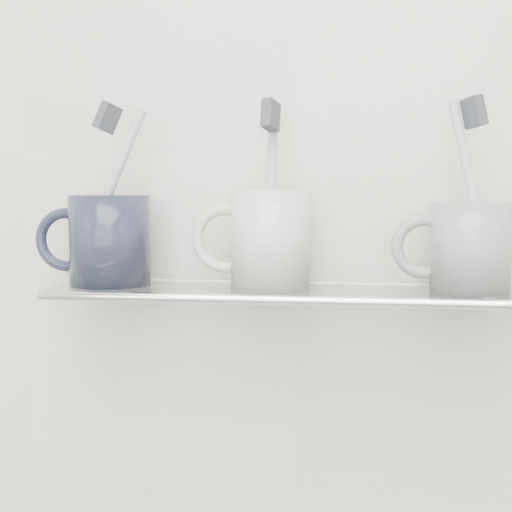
% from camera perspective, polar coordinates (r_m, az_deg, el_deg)
% --- Properties ---
extents(wall_back, '(2.50, 0.00, 2.50)m').
position_cam_1_polar(wall_back, '(0.81, 3.06, 8.59)').
color(wall_back, silver).
rests_on(wall_back, ground).
extents(shelf_glass, '(0.50, 0.12, 0.01)m').
position_cam_1_polar(shelf_glass, '(0.75, 2.59, -2.93)').
color(shelf_glass, silver).
rests_on(shelf_glass, wall_back).
extents(shelf_rail, '(0.50, 0.01, 0.01)m').
position_cam_1_polar(shelf_rail, '(0.70, 2.15, -3.56)').
color(shelf_rail, silver).
rests_on(shelf_rail, shelf_glass).
extents(bracket_left, '(0.02, 0.03, 0.02)m').
position_cam_1_polar(bracket_left, '(0.84, -11.47, -2.90)').
color(bracket_left, silver).
rests_on(bracket_left, wall_back).
extents(bracket_right, '(0.02, 0.03, 0.02)m').
position_cam_1_polar(bracket_right, '(0.81, 17.95, -3.39)').
color(bracket_right, silver).
rests_on(bracket_right, wall_back).
extents(mug_left, '(0.09, 0.09, 0.10)m').
position_cam_1_polar(mug_left, '(0.79, -11.62, 1.25)').
color(mug_left, black).
rests_on(mug_left, shelf_glass).
extents(mug_left_handle, '(0.07, 0.01, 0.07)m').
position_cam_1_polar(mug_left_handle, '(0.81, -14.94, 1.26)').
color(mug_left_handle, black).
rests_on(mug_left_handle, mug_left).
extents(toothbrush_left, '(0.09, 0.03, 0.18)m').
position_cam_1_polar(toothbrush_left, '(0.79, -11.69, 5.01)').
color(toothbrush_left, '#A8B0BC').
rests_on(toothbrush_left, mug_left).
extents(bristles_left, '(0.03, 0.03, 0.04)m').
position_cam_1_polar(bristles_left, '(0.80, -11.79, 10.78)').
color(bristles_left, '#373B43').
rests_on(bristles_left, toothbrush_left).
extents(mug_center, '(0.10, 0.10, 0.10)m').
position_cam_1_polar(mug_center, '(0.75, 1.15, 1.36)').
color(mug_center, white).
rests_on(mug_center, shelf_glass).
extents(mug_center_handle, '(0.07, 0.01, 0.07)m').
position_cam_1_polar(mug_center_handle, '(0.76, -2.44, 1.39)').
color(mug_center_handle, white).
rests_on(mug_center_handle, mug_center).
extents(toothbrush_center, '(0.02, 0.06, 0.19)m').
position_cam_1_polar(toothbrush_center, '(0.75, 1.16, 5.12)').
color(toothbrush_center, '#9B9CB4').
rests_on(toothbrush_center, mug_center).
extents(bristles_center, '(0.02, 0.03, 0.04)m').
position_cam_1_polar(bristles_center, '(0.75, 1.17, 11.20)').
color(bristles_center, '#373B43').
rests_on(bristles_center, toothbrush_center).
extents(mug_right, '(0.09, 0.09, 0.09)m').
position_cam_1_polar(mug_right, '(0.76, 16.78, 0.68)').
color(mug_right, white).
rests_on(mug_right, shelf_glass).
extents(mug_right_handle, '(0.07, 0.01, 0.07)m').
position_cam_1_polar(mug_right_handle, '(0.75, 13.28, 0.73)').
color(mug_right_handle, white).
rests_on(mug_right_handle, mug_right).
extents(toothbrush_right, '(0.06, 0.02, 0.19)m').
position_cam_1_polar(toothbrush_right, '(0.75, 16.89, 4.91)').
color(toothbrush_right, silver).
rests_on(toothbrush_right, mug_right).
extents(bristles_right, '(0.03, 0.03, 0.03)m').
position_cam_1_polar(bristles_right, '(0.76, 17.04, 10.96)').
color(bristles_right, '#373B43').
rests_on(bristles_right, toothbrush_right).
extents(chrome_cap, '(0.03, 0.03, 0.01)m').
position_cam_1_polar(chrome_cap, '(0.76, 18.53, -2.19)').
color(chrome_cap, silver).
rests_on(chrome_cap, shelf_glass).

